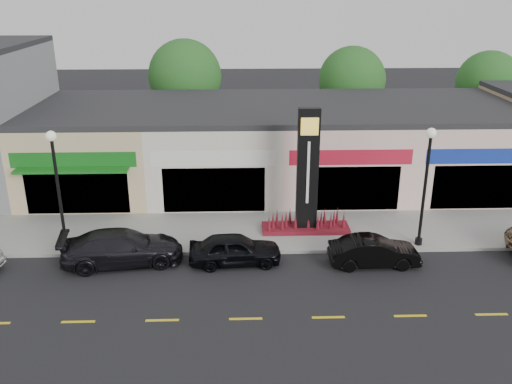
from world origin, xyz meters
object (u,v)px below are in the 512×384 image
at_px(car_black_sedan, 235,249).
at_px(car_black_conv, 374,252).
at_px(pylon_sign, 307,189).
at_px(car_dark_sedan, 122,248).
at_px(lamp_west_near, 57,180).
at_px(lamp_east_near, 426,176).

bearing_deg(car_black_sedan, car_black_conv, -96.67).
height_order(pylon_sign, car_black_conv, pylon_sign).
xyz_separation_m(car_black_sedan, car_black_conv, (5.94, -0.33, -0.04)).
relative_size(car_dark_sedan, car_black_sedan, 1.30).
distance_m(lamp_west_near, car_dark_sedan, 4.04).
distance_m(lamp_west_near, car_black_sedan, 8.20).
xyz_separation_m(car_dark_sedan, car_black_conv, (10.78, -0.50, -0.11)).
distance_m(pylon_sign, car_black_conv, 4.48).
bearing_deg(lamp_east_near, pylon_sign, 161.25).
height_order(lamp_west_near, car_dark_sedan, lamp_west_near).
xyz_separation_m(lamp_east_near, car_black_conv, (-2.46, -1.61, -2.84)).
bearing_deg(car_black_conv, car_black_sedan, 85.82).
relative_size(lamp_east_near, pylon_sign, 0.91).
height_order(lamp_west_near, car_black_sedan, lamp_west_near).
bearing_deg(car_dark_sedan, lamp_west_near, 59.65).
height_order(pylon_sign, car_black_sedan, pylon_sign).
bearing_deg(car_black_conv, lamp_west_near, 82.23).
bearing_deg(lamp_east_near, car_dark_sedan, -175.19).
xyz_separation_m(car_dark_sedan, car_black_sedan, (4.84, -0.16, -0.07)).
bearing_deg(lamp_west_near, pylon_sign, 8.77).
relative_size(pylon_sign, car_dark_sedan, 1.17).
distance_m(lamp_west_near, lamp_east_near, 16.00).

